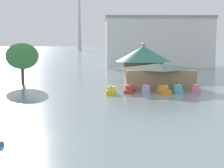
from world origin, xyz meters
name	(u,v)px	position (x,y,z in m)	size (l,w,h in m)	color
ground_plane	(20,141)	(0.00, 0.00, 0.00)	(2000.00, 2000.00, 0.00)	gray
pedal_boat_yellow	(111,91)	(8.80, 27.55, 0.50)	(1.84, 2.54, 1.66)	yellow
pedal_boat_red	(129,90)	(11.98, 28.86, 0.47)	(2.22, 3.03, 1.59)	red
pedal_boat_lavender	(146,90)	(14.84, 28.67, 0.51)	(1.96, 3.16, 1.65)	#B299D8
pedal_boat_orange	(164,90)	(17.69, 27.60, 0.55)	(2.29, 3.14, 1.56)	orange
pedal_boat_cyan	(178,89)	(20.37, 28.62, 0.56)	(1.78, 2.93, 1.68)	#4CB7CC
pedal_boat_pink	(196,90)	(23.40, 28.14, 0.58)	(1.89, 2.66, 1.74)	pink
boathouse	(158,75)	(17.97, 34.87, 2.45)	(13.68, 9.04, 4.71)	#9E7F5B
green_roof_pavilion	(144,61)	(16.69, 47.42, 4.62)	(12.51, 12.51, 8.62)	brown
shoreline_tree_tall_left	(22,56)	(-9.42, 42.36, 5.87)	(6.80, 6.80, 8.68)	brown
background_building_block	(157,42)	(27.62, 94.51, 9.03)	(38.15, 17.12, 18.02)	silver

